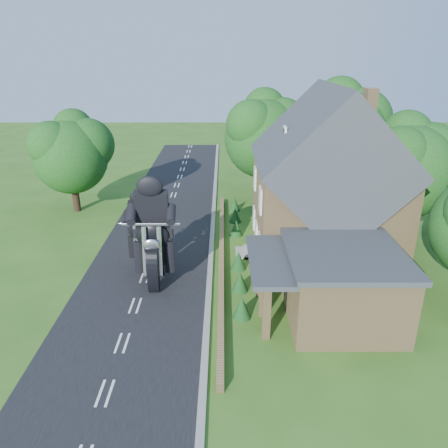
{
  "coord_description": "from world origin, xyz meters",
  "views": [
    {
      "loc": [
        4.42,
        -18.78,
        11.9
      ],
      "look_at": [
        4.46,
        4.06,
        2.8
      ],
      "focal_mm": 35.0,
      "sensor_mm": 36.0,
      "label": 1
    }
  ],
  "objects_px": {
    "garden_wall": "(221,258)",
    "annex": "(339,283)",
    "motorcycle_follow": "(144,256)",
    "motorcycle_lead": "(156,269)",
    "house": "(326,188)"
  },
  "relations": [
    {
      "from": "garden_wall",
      "to": "motorcycle_follow",
      "type": "relative_size",
      "value": 14.53
    },
    {
      "from": "annex",
      "to": "motorcycle_lead",
      "type": "relative_size",
      "value": 3.55
    },
    {
      "from": "house",
      "to": "motorcycle_follow",
      "type": "relative_size",
      "value": 6.76
    },
    {
      "from": "house",
      "to": "annex",
      "type": "xyz_separation_m",
      "value": [
        -0.62,
        -6.8,
        -2.58
      ]
    },
    {
      "from": "motorcycle_follow",
      "to": "house",
      "type": "bearing_deg",
      "value": -168.03
    },
    {
      "from": "annex",
      "to": "motorcycle_lead",
      "type": "bearing_deg",
      "value": 161.84
    },
    {
      "from": "garden_wall",
      "to": "annex",
      "type": "distance_m",
      "value": 8.19
    },
    {
      "from": "garden_wall",
      "to": "motorcycle_lead",
      "type": "relative_size",
      "value": 11.08
    },
    {
      "from": "garden_wall",
      "to": "annex",
      "type": "bearing_deg",
      "value": -46.16
    },
    {
      "from": "house",
      "to": "annex",
      "type": "bearing_deg",
      "value": -95.24
    },
    {
      "from": "motorcycle_lead",
      "to": "motorcycle_follow",
      "type": "bearing_deg",
      "value": -64.43
    },
    {
      "from": "annex",
      "to": "house",
      "type": "bearing_deg",
      "value": 84.76
    },
    {
      "from": "motorcycle_lead",
      "to": "motorcycle_follow",
      "type": "distance_m",
      "value": 2.35
    },
    {
      "from": "garden_wall",
      "to": "house",
      "type": "height_order",
      "value": "house"
    },
    {
      "from": "annex",
      "to": "motorcycle_follow",
      "type": "relative_size",
      "value": 4.66
    }
  ]
}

